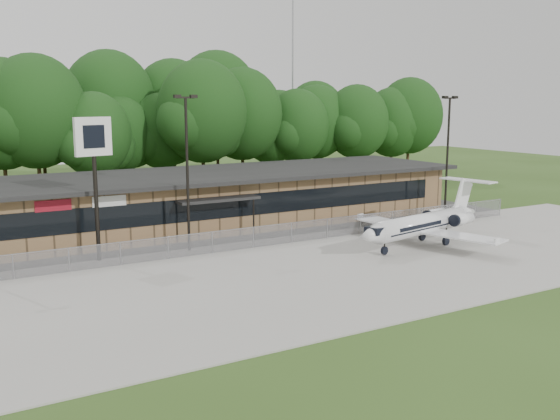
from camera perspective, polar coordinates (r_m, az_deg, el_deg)
ground at (r=30.78m, az=12.48°, el=-8.95°), size 160.00×160.00×0.00m
apron at (r=36.77m, az=4.03°, el=-5.54°), size 64.00×18.00×0.08m
parking_lot at (r=46.46m, az=-3.93°, el=-2.26°), size 50.00×9.00×0.06m
terminal at (r=50.03m, az=-6.21°, el=1.09°), size 41.00×11.65×4.30m
fence at (r=42.39m, az=-1.26°, el=-2.40°), size 46.00×0.04×1.52m
treeline at (r=66.41m, az=-12.67°, el=7.71°), size 72.00×12.00×15.00m
radio_mast at (r=81.04m, az=1.16°, el=11.85°), size 0.20×0.20×25.00m
light_pole_mid at (r=40.83m, az=-8.49°, el=4.41°), size 1.55×0.30×10.23m
light_pole_right at (r=53.68m, az=15.08°, el=5.49°), size 1.55×0.30×10.23m
business_jet at (r=43.56m, az=13.08°, el=-1.30°), size 12.72×11.42×4.29m
pole_sign at (r=39.29m, az=-16.66°, el=5.10°), size 2.33×0.79×8.90m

